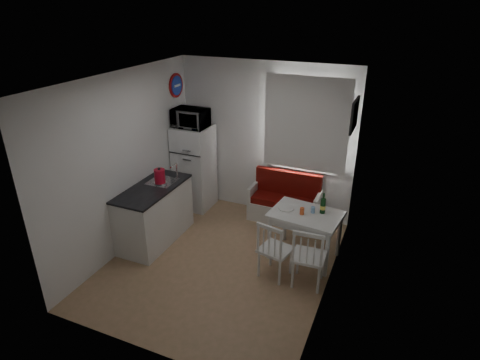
% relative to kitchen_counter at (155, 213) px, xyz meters
% --- Properties ---
extents(floor, '(3.00, 3.50, 0.02)m').
position_rel_kitchen_counter_xyz_m(floor, '(1.20, -0.16, -0.46)').
color(floor, '#977A50').
rests_on(floor, ground).
extents(ceiling, '(3.00, 3.50, 0.02)m').
position_rel_kitchen_counter_xyz_m(ceiling, '(1.20, -0.16, 2.14)').
color(ceiling, white).
rests_on(ceiling, wall_back).
extents(wall_back, '(3.00, 0.02, 2.60)m').
position_rel_kitchen_counter_xyz_m(wall_back, '(1.20, 1.59, 0.84)').
color(wall_back, white).
rests_on(wall_back, floor).
extents(wall_front, '(3.00, 0.02, 2.60)m').
position_rel_kitchen_counter_xyz_m(wall_front, '(1.20, -1.91, 0.84)').
color(wall_front, white).
rests_on(wall_front, floor).
extents(wall_left, '(0.02, 3.50, 2.60)m').
position_rel_kitchen_counter_xyz_m(wall_left, '(-0.30, -0.16, 0.84)').
color(wall_left, white).
rests_on(wall_left, floor).
extents(wall_right, '(0.02, 3.50, 2.60)m').
position_rel_kitchen_counter_xyz_m(wall_right, '(2.70, -0.16, 0.84)').
color(wall_right, white).
rests_on(wall_right, floor).
extents(window, '(1.22, 0.06, 1.47)m').
position_rel_kitchen_counter_xyz_m(window, '(1.90, 1.56, 1.17)').
color(window, white).
rests_on(window, wall_back).
extents(curtain, '(1.35, 0.02, 1.50)m').
position_rel_kitchen_counter_xyz_m(curtain, '(1.90, 1.49, 1.22)').
color(curtain, white).
rests_on(curtain, wall_back).
extents(kitchen_counter, '(0.62, 1.32, 1.16)m').
position_rel_kitchen_counter_xyz_m(kitchen_counter, '(0.00, 0.00, 0.00)').
color(kitchen_counter, white).
rests_on(kitchen_counter, floor).
extents(wall_sign, '(0.03, 0.40, 0.40)m').
position_rel_kitchen_counter_xyz_m(wall_sign, '(-0.27, 1.29, 1.69)').
color(wall_sign, '#193297').
rests_on(wall_sign, wall_left).
extents(picture_frame, '(0.04, 0.52, 0.42)m').
position_rel_kitchen_counter_xyz_m(picture_frame, '(2.67, 0.94, 1.59)').
color(picture_frame, black).
rests_on(picture_frame, wall_right).
extents(bench, '(1.18, 0.46, 0.85)m').
position_rel_kitchen_counter_xyz_m(bench, '(1.67, 1.35, -0.17)').
color(bench, white).
rests_on(bench, floor).
extents(dining_table, '(1.03, 0.78, 0.72)m').
position_rel_kitchen_counter_xyz_m(dining_table, '(2.25, 0.44, 0.19)').
color(dining_table, white).
rests_on(dining_table, floor).
extents(chair_left, '(0.47, 0.46, 0.46)m').
position_rel_kitchen_counter_xyz_m(chair_left, '(2.00, -0.22, 0.07)').
color(chair_left, white).
rests_on(chair_left, floor).
extents(chair_right, '(0.44, 0.42, 0.47)m').
position_rel_kitchen_counter_xyz_m(chair_right, '(2.45, -0.22, 0.09)').
color(chair_right, white).
rests_on(chair_right, floor).
extents(fridge, '(0.60, 0.60, 1.50)m').
position_rel_kitchen_counter_xyz_m(fridge, '(0.02, 1.24, 0.29)').
color(fridge, white).
rests_on(fridge, floor).
extents(microwave, '(0.57, 0.39, 0.32)m').
position_rel_kitchen_counter_xyz_m(microwave, '(0.02, 1.19, 1.20)').
color(microwave, white).
rests_on(microwave, fridge).
extents(kettle, '(0.19, 0.19, 0.26)m').
position_rel_kitchen_counter_xyz_m(kettle, '(0.05, 0.15, 0.57)').
color(kettle, red).
rests_on(kettle, kitchen_counter).
extents(wine_bottle, '(0.08, 0.08, 0.30)m').
position_rel_kitchen_counter_xyz_m(wine_bottle, '(2.45, 0.54, 0.42)').
color(wine_bottle, '#133B17').
rests_on(wine_bottle, dining_table).
extents(drinking_glass_orange, '(0.06, 0.06, 0.10)m').
position_rel_kitchen_counter_xyz_m(drinking_glass_orange, '(2.20, 0.39, 0.32)').
color(drinking_glass_orange, orange).
rests_on(drinking_glass_orange, dining_table).
extents(drinking_glass_blue, '(0.06, 0.06, 0.09)m').
position_rel_kitchen_counter_xyz_m(drinking_glass_blue, '(2.33, 0.49, 0.31)').
color(drinking_glass_blue, '#85B3E3').
rests_on(drinking_glass_blue, dining_table).
extents(plate, '(0.23, 0.23, 0.02)m').
position_rel_kitchen_counter_xyz_m(plate, '(1.95, 0.46, 0.28)').
color(plate, white).
rests_on(plate, dining_table).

